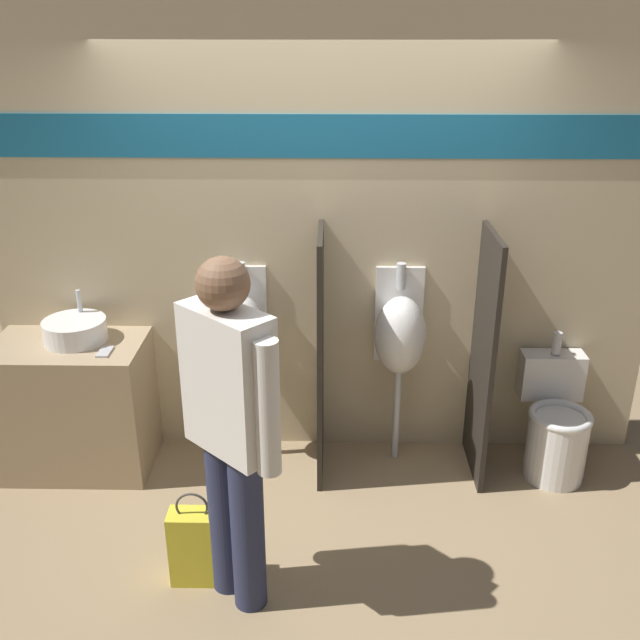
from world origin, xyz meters
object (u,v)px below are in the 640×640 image
Objects in this scene: cell_phone at (105,352)px; person_in_vest at (231,425)px; sink_basin at (75,330)px; urinal_far at (400,335)px; toilet at (555,427)px; shopping_bag at (195,546)px; urinal_near_counter at (241,334)px.

cell_phone is 1.31m from person_in_vest.
urinal_far is at bearing 2.04° from sink_basin.
urinal_far is 1.48× the size of toilet.
sink_basin is 1.53m from shopping_bag.
cell_phone is at bearing -178.03° from toilet.
urinal_far is 1.48m from person_in_vest.
sink_basin is 2.64× the size of cell_phone.
urinal_far is 0.73× the size of person_in_vest.
urinal_near_counter is 1.48× the size of toilet.
person_in_vest reaches higher than sink_basin.
person_in_vest reaches higher than urinal_far.
person_in_vest is at bearing -125.08° from urinal_far.
urinal_near_counter is at bearing -42.26° from person_in_vest.
sink_basin reaches higher than shopping_bag.
sink_basin is 0.98m from urinal_near_counter.
urinal_far is at bearing 46.23° from shopping_bag.
cell_phone reaches higher than shopping_bag.
person_in_vest reaches higher than toilet.
cell_phone is at bearing -162.72° from urinal_near_counter.
shopping_bag is at bearing -154.27° from toilet.
toilet is 2.20m from person_in_vest.
cell_phone is at bearing -37.10° from sink_basin.
urinal_far is at bearing 0.00° from urinal_near_counter.
person_in_vest is at bearing -21.60° from shopping_bag.
urinal_near_counter is 0.96m from urinal_far.
person_in_vest reaches higher than cell_phone.
toilet is at bearing -1.49° from sink_basin.
urinal_far is 1.68m from shopping_bag.
cell_phone is (0.22, -0.17, -0.06)m from sink_basin.
toilet reaches higher than cell_phone.
urinal_far is 2.44× the size of shopping_bag.
person_in_vest is (-0.85, -1.21, 0.10)m from urinal_far.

